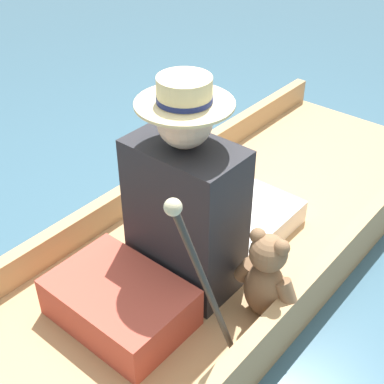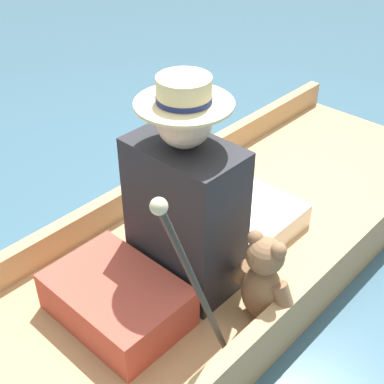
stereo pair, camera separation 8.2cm
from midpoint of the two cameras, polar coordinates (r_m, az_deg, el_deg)
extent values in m
plane|color=#385B70|center=(2.36, -0.17, -8.86)|extent=(16.00, 16.00, 0.00)
cube|color=tan|center=(2.32, -0.17, -7.92)|extent=(1.01, 3.25, 0.11)
cube|color=tan|center=(2.51, -8.48, -1.06)|extent=(0.06, 3.25, 0.14)
cube|color=tan|center=(2.05, 10.18, -11.09)|extent=(0.06, 3.25, 0.14)
cube|color=#B24738|center=(2.01, -8.89, -11.57)|extent=(0.50, 0.35, 0.17)
cube|color=white|center=(2.39, 4.25, -3.14)|extent=(0.38, 0.50, 0.11)
cube|color=#232328|center=(2.00, -1.87, -2.65)|extent=(0.42, 0.25, 0.61)
cube|color=beige|center=(2.05, 0.50, 0.07)|extent=(0.04, 0.01, 0.34)
cube|color=white|center=(2.10, -1.94, 1.90)|extent=(0.02, 0.01, 0.37)
cube|color=white|center=(1.98, 3.07, -0.44)|extent=(0.02, 0.01, 0.37)
sphere|color=beige|center=(1.78, -2.12, 7.61)|extent=(0.19, 0.19, 0.19)
cylinder|color=beige|center=(1.76, -2.16, 9.40)|extent=(0.33, 0.33, 0.01)
cylinder|color=beige|center=(1.74, -2.20, 10.83)|extent=(0.18, 0.18, 0.09)
cylinder|color=navy|center=(1.75, -2.18, 9.91)|extent=(0.19, 0.19, 0.02)
ellipsoid|color=#846042|center=(2.00, 6.56, -10.24)|extent=(0.16, 0.13, 0.24)
sphere|color=#846042|center=(1.88, 6.91, -6.50)|extent=(0.14, 0.14, 0.14)
sphere|color=brown|center=(1.92, 7.87, -5.83)|extent=(0.05, 0.05, 0.05)
sphere|color=#846042|center=(1.86, 5.79, -4.70)|extent=(0.06, 0.06, 0.06)
sphere|color=#846042|center=(1.83, 8.27, -5.92)|extent=(0.06, 0.06, 0.06)
cylinder|color=#846042|center=(2.00, 4.59, -8.31)|extent=(0.09, 0.06, 0.10)
cylinder|color=#846042|center=(1.94, 8.76, -10.49)|extent=(0.09, 0.06, 0.10)
sphere|color=#846042|center=(2.10, 5.94, -10.92)|extent=(0.07, 0.07, 0.07)
sphere|color=#846042|center=(2.07, 7.93, -11.98)|extent=(0.07, 0.07, 0.07)
cylinder|color=silver|center=(2.64, -1.21, -0.27)|extent=(0.10, 0.10, 0.01)
cylinder|color=silver|center=(2.62, -1.22, 0.49)|extent=(0.01, 0.01, 0.08)
cone|color=silver|center=(2.58, -1.23, 1.64)|extent=(0.11, 0.11, 0.05)
cylinder|color=#2D2823|center=(1.57, 0.38, -10.94)|extent=(0.02, 0.31, 0.81)
sphere|color=beige|center=(1.22, -3.97, -1.65)|extent=(0.04, 0.04, 0.04)
camera|label=1|loc=(0.04, -91.20, -0.84)|focal=50.00mm
camera|label=2|loc=(0.04, 88.80, 0.84)|focal=50.00mm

